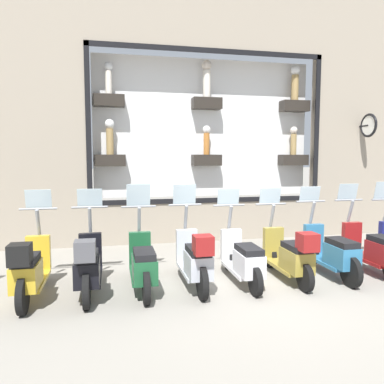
% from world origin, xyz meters
% --- Properties ---
extents(ground_plane, '(120.00, 120.00, 0.00)m').
position_xyz_m(ground_plane, '(0.00, 0.00, 0.00)').
color(ground_plane, gray).
extents(building_facade, '(1.23, 36.00, 9.14)m').
position_xyz_m(building_facade, '(3.60, -0.00, 4.67)').
color(building_facade, gray).
rests_on(building_facade, ground_plane).
extents(scooter_red_1, '(1.81, 0.61, 1.59)m').
position_xyz_m(scooter_red_1, '(0.22, -2.24, 0.44)').
color(scooter_red_1, black).
rests_on(scooter_red_1, ground_plane).
extents(scooter_teal_2, '(1.80, 0.60, 1.55)m').
position_xyz_m(scooter_teal_2, '(0.22, -1.41, 0.43)').
color(scooter_teal_2, black).
rests_on(scooter_teal_2, ground_plane).
extents(scooter_olive_3, '(1.79, 0.60, 1.54)m').
position_xyz_m(scooter_olive_3, '(0.15, -0.57, 0.46)').
color(scooter_olive_3, black).
rests_on(scooter_olive_3, ground_plane).
extents(scooter_white_4, '(1.79, 0.60, 1.54)m').
position_xyz_m(scooter_white_4, '(0.21, 0.26, 0.41)').
color(scooter_white_4, black).
rests_on(scooter_white_4, ground_plane).
extents(scooter_silver_5, '(1.80, 0.60, 1.64)m').
position_xyz_m(scooter_silver_5, '(0.16, 1.10, 0.48)').
color(scooter_silver_5, black).
rests_on(scooter_silver_5, ground_plane).
extents(scooter_green_6, '(1.80, 0.61, 1.65)m').
position_xyz_m(scooter_green_6, '(0.22, 1.93, 0.43)').
color(scooter_green_6, black).
rests_on(scooter_green_6, ground_plane).
extents(scooter_black_7, '(1.81, 0.61, 1.58)m').
position_xyz_m(scooter_black_7, '(0.16, 2.77, 0.48)').
color(scooter_black_7, black).
rests_on(scooter_black_7, ground_plane).
extents(scooter_yellow_8, '(1.80, 0.61, 1.59)m').
position_xyz_m(scooter_yellow_8, '(0.16, 3.60, 0.48)').
color(scooter_yellow_8, black).
rests_on(scooter_yellow_8, ground_plane).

